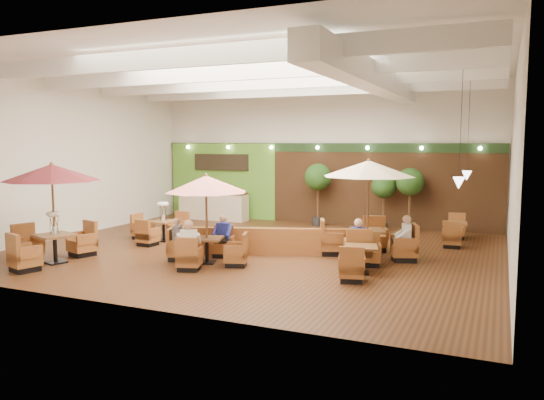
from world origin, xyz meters
The scene contains 17 objects.
room centered at (0.25, 1.22, 3.63)m, with size 14.04×14.00×5.52m.
service_counter centered at (-4.40, 5.10, 0.58)m, with size 3.00×0.75×1.18m.
booth_divider centered at (0.65, -0.44, 0.40)m, with size 5.73×0.18×0.79m, color brown.
table_0 centered at (-4.34, -3.71, 1.95)m, with size 2.68×2.83×2.74m.
table_1 centered at (-0.51, -2.07, 1.67)m, with size 2.51×2.51×2.44m.
table_2 centered at (3.32, 0.31, 1.90)m, with size 2.93×2.93×2.81m.
table_3 centered at (-3.69, 0.16, 0.44)m, with size 1.57×2.32×1.46m.
table_4 centered at (3.59, -1.50, 0.34)m, with size 0.97×2.47×0.88m.
table_5 centered at (5.40, 3.65, 0.33)m, with size 0.82×2.30×0.85m.
topiary_0 centered at (0.17, 5.30, 1.82)m, with size 1.05×1.05×2.44m.
topiary_1 centered at (2.73, 5.30, 1.56)m, with size 0.90×0.90×2.10m.
topiary_2 centered at (3.68, 5.30, 1.74)m, with size 1.01×1.01×2.33m.
diner_0 centered at (-0.51, -2.96, 0.78)m, with size 0.48×0.46×0.86m.
diner_1 centered at (-0.51, -1.18, 0.73)m, with size 0.38×0.32×0.73m.
diner_2 centered at (-1.39, -2.07, 0.73)m, with size 0.37×0.40×0.73m.
diner_3 centered at (3.32, -0.72, 0.76)m, with size 0.44×0.40×0.81m.
diner_4 centered at (4.35, 0.31, 0.77)m, with size 0.39×0.44×0.82m.
Camera 1 is at (6.73, -14.30, 3.27)m, focal length 35.00 mm.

